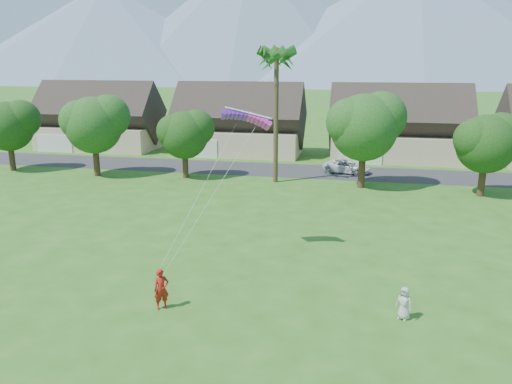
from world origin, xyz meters
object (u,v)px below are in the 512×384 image
(kite_flyer, at_px, (161,289))
(watcher, at_px, (404,303))
(parked_car, at_px, (347,167))
(parafoil_kite, at_px, (247,116))

(kite_flyer, relative_size, watcher, 1.28)
(watcher, relative_size, parked_car, 0.32)
(kite_flyer, bearing_deg, parafoil_kite, 36.87)
(parafoil_kite, bearing_deg, parked_car, 62.30)
(kite_flyer, distance_m, watcher, 10.90)
(kite_flyer, distance_m, parked_car, 32.41)
(parked_car, xyz_separation_m, parafoil_kite, (-5.06, -23.85, 7.44))
(kite_flyer, height_order, parafoil_kite, parafoil_kite)
(kite_flyer, height_order, parked_car, kite_flyer)
(kite_flyer, bearing_deg, parked_car, 40.27)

